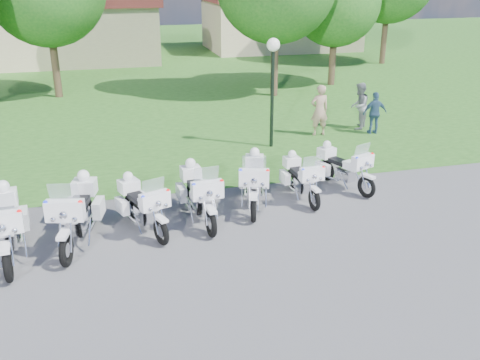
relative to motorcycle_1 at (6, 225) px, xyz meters
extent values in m
plane|color=#5D5D62|center=(5.19, -0.48, -0.74)|extent=(100.00, 100.00, 0.00)
cube|color=#2C601E|center=(5.19, 26.52, -0.74)|extent=(100.00, 48.00, 0.01)
torus|color=black|center=(0.12, -1.09, -0.37)|extent=(0.22, 0.75, 0.74)
torus|color=black|center=(-0.08, 0.78, -0.37)|extent=(0.22, 0.75, 0.74)
cube|color=white|center=(0.12, -1.11, 0.02)|extent=(0.25, 0.51, 0.08)
cube|color=white|center=(0.09, -0.84, 0.43)|extent=(0.82, 0.35, 0.44)
sphere|color=red|center=(0.45, -0.87, 0.64)|extent=(0.10, 0.10, 0.10)
cube|color=silver|center=(0.01, -0.13, -0.24)|extent=(0.44, 0.66, 0.38)
cube|color=white|center=(0.04, -0.40, 0.15)|extent=(0.41, 0.61, 0.24)
cube|color=black|center=(-0.02, 0.20, 0.13)|extent=(0.45, 0.72, 0.13)
cube|color=white|center=(0.26, 0.65, -0.18)|extent=(0.26, 0.59, 0.40)
cube|color=white|center=(-0.09, 0.82, 0.28)|extent=(0.58, 0.50, 0.35)
sphere|color=white|center=(-0.09, 0.82, 0.57)|extent=(0.29, 0.29, 0.29)
torus|color=black|center=(1.22, -0.76, -0.38)|extent=(0.30, 0.75, 0.74)
torus|color=black|center=(1.63, 1.06, -0.38)|extent=(0.30, 0.75, 0.74)
cube|color=white|center=(1.21, -0.79, 0.01)|extent=(0.30, 0.52, 0.08)
cube|color=white|center=(1.27, -0.52, 0.41)|extent=(0.83, 0.43, 0.44)
cube|color=silver|center=(1.29, -0.45, 0.80)|extent=(0.63, 0.27, 0.41)
sphere|color=red|center=(1.60, -0.66, 0.62)|extent=(0.10, 0.10, 0.10)
sphere|color=#1426E5|center=(0.91, -0.50, 0.62)|extent=(0.10, 0.10, 0.10)
cube|color=silver|center=(1.43, 0.17, -0.25)|extent=(0.50, 0.68, 0.37)
cube|color=white|center=(1.37, -0.09, 0.14)|extent=(0.47, 0.63, 0.24)
cube|color=black|center=(1.50, 0.49, 0.12)|extent=(0.52, 0.75, 0.13)
cube|color=white|center=(1.92, 0.82, -0.19)|extent=(0.32, 0.60, 0.40)
cube|color=white|center=(1.27, 0.97, -0.19)|extent=(0.32, 0.60, 0.40)
cube|color=white|center=(1.64, 1.09, 0.27)|extent=(0.61, 0.55, 0.35)
sphere|color=white|center=(1.64, 1.09, 0.56)|extent=(0.29, 0.29, 0.29)
torus|color=black|center=(3.24, -0.34, -0.42)|extent=(0.34, 0.64, 0.64)
torus|color=black|center=(2.68, 1.18, -0.42)|extent=(0.34, 0.64, 0.64)
cube|color=white|center=(3.25, -0.36, -0.09)|extent=(0.31, 0.45, 0.07)
cube|color=white|center=(3.17, -0.13, 0.26)|extent=(0.72, 0.45, 0.38)
cube|color=silver|center=(3.15, -0.08, 0.60)|extent=(0.54, 0.29, 0.36)
sphere|color=red|center=(3.47, -0.08, 0.45)|extent=(0.09, 0.09, 0.09)
sphere|color=#1426E5|center=(2.90, -0.29, 0.45)|extent=(0.09, 0.09, 0.09)
cube|color=silver|center=(2.95, 0.44, -0.31)|extent=(0.49, 0.61, 0.32)
cube|color=white|center=(3.03, 0.22, 0.02)|extent=(0.46, 0.57, 0.21)
cube|color=black|center=(2.86, 0.71, 0.01)|extent=(0.51, 0.67, 0.11)
cube|color=white|center=(3.00, 1.15, -0.26)|extent=(0.33, 0.53, 0.34)
cube|color=white|center=(2.46, 0.95, -0.26)|extent=(0.33, 0.53, 0.34)
cube|color=white|center=(2.67, 1.21, 0.14)|extent=(0.56, 0.52, 0.31)
sphere|color=white|center=(2.67, 1.21, 0.39)|extent=(0.25, 0.25, 0.25)
torus|color=black|center=(4.40, -0.25, -0.40)|extent=(0.19, 0.70, 0.69)
torus|color=black|center=(4.26, 1.50, -0.40)|extent=(0.19, 0.70, 0.69)
cube|color=white|center=(4.41, -0.27, -0.04)|extent=(0.22, 0.47, 0.07)
cube|color=white|center=(4.39, -0.01, 0.34)|extent=(0.76, 0.31, 0.41)
cube|color=silver|center=(4.38, 0.05, 0.70)|extent=(0.58, 0.17, 0.39)
sphere|color=red|center=(4.72, -0.04, 0.54)|extent=(0.09, 0.09, 0.09)
sphere|color=#1426E5|center=(4.06, -0.10, 0.54)|extent=(0.09, 0.09, 0.09)
cube|color=silver|center=(4.33, 0.65, -0.28)|extent=(0.39, 0.60, 0.35)
cube|color=white|center=(4.35, 0.40, 0.08)|extent=(0.37, 0.56, 0.23)
cube|color=black|center=(4.31, 0.95, 0.06)|extent=(0.40, 0.66, 0.12)
cube|color=white|center=(4.58, 1.37, -0.23)|extent=(0.23, 0.55, 0.37)
cube|color=white|center=(3.97, 1.32, -0.23)|extent=(0.23, 0.55, 0.37)
cube|color=white|center=(4.26, 1.53, 0.21)|extent=(0.52, 0.45, 0.33)
sphere|color=white|center=(4.26, 1.53, 0.47)|extent=(0.27, 0.27, 0.27)
torus|color=black|center=(5.58, 0.27, -0.40)|extent=(0.33, 0.70, 0.69)
torus|color=black|center=(6.09, 1.93, -0.40)|extent=(0.33, 0.70, 0.69)
cube|color=white|center=(5.58, 0.25, -0.04)|extent=(0.31, 0.48, 0.07)
cube|color=white|center=(5.65, 0.49, 0.34)|extent=(0.78, 0.45, 0.41)
cube|color=silver|center=(5.67, 0.55, 0.69)|extent=(0.58, 0.28, 0.39)
sphere|color=red|center=(5.95, 0.34, 0.53)|extent=(0.09, 0.09, 0.09)
sphere|color=#1426E5|center=(5.32, 0.53, 0.53)|extent=(0.09, 0.09, 0.09)
cube|color=silver|center=(5.84, 1.12, -0.28)|extent=(0.50, 0.65, 0.35)
cube|color=white|center=(5.77, 0.88, 0.08)|extent=(0.47, 0.60, 0.23)
cube|color=black|center=(5.93, 1.41, 0.06)|extent=(0.52, 0.71, 0.12)
cube|color=white|center=(6.34, 1.70, -0.23)|extent=(0.33, 0.56, 0.37)
cube|color=white|center=(5.75, 1.88, -0.23)|extent=(0.33, 0.56, 0.37)
cube|color=white|center=(6.09, 1.96, 0.20)|extent=(0.59, 0.53, 0.33)
sphere|color=white|center=(6.09, 1.96, 0.47)|extent=(0.27, 0.27, 0.27)
torus|color=black|center=(7.28, 0.50, -0.45)|extent=(0.15, 0.60, 0.59)
torus|color=black|center=(7.20, 2.00, -0.45)|extent=(0.15, 0.60, 0.59)
cube|color=white|center=(7.28, 0.48, -0.14)|extent=(0.18, 0.40, 0.06)
cube|color=white|center=(7.27, 0.70, 0.19)|extent=(0.65, 0.25, 0.35)
cube|color=silver|center=(7.27, 0.76, 0.50)|extent=(0.50, 0.13, 0.33)
sphere|color=red|center=(7.55, 0.67, 0.35)|extent=(0.08, 0.08, 0.08)
sphere|color=#1426E5|center=(6.99, 0.64, 0.35)|extent=(0.08, 0.08, 0.08)
cube|color=silver|center=(7.24, 1.27, -0.34)|extent=(0.33, 0.51, 0.30)
cube|color=white|center=(7.25, 1.06, -0.03)|extent=(0.31, 0.47, 0.19)
cube|color=black|center=(7.22, 1.53, -0.05)|extent=(0.33, 0.56, 0.11)
cube|color=white|center=(7.47, 1.88, -0.30)|extent=(0.18, 0.47, 0.32)
cube|color=white|center=(6.94, 1.85, -0.30)|extent=(0.18, 0.47, 0.32)
cube|color=white|center=(7.20, 2.03, 0.07)|extent=(0.44, 0.37, 0.28)
sphere|color=white|center=(7.20, 2.03, 0.30)|extent=(0.23, 0.23, 0.23)
torus|color=black|center=(8.97, 0.92, -0.43)|extent=(0.33, 0.62, 0.62)
torus|color=black|center=(8.42, 2.40, -0.43)|extent=(0.33, 0.62, 0.62)
cube|color=white|center=(8.97, 0.90, -0.11)|extent=(0.30, 0.44, 0.06)
cube|color=white|center=(8.89, 1.12, 0.23)|extent=(0.70, 0.44, 0.37)
cube|color=silver|center=(8.87, 1.17, 0.56)|extent=(0.53, 0.28, 0.35)
sphere|color=red|center=(9.19, 1.17, 0.41)|extent=(0.08, 0.08, 0.08)
sphere|color=#1426E5|center=(8.64, 0.97, 0.41)|extent=(0.08, 0.08, 0.08)
cube|color=silver|center=(8.69, 1.68, -0.32)|extent=(0.47, 0.60, 0.31)
cube|color=white|center=(8.77, 1.47, 0.00)|extent=(0.44, 0.55, 0.20)
cube|color=black|center=(8.59, 1.94, -0.02)|extent=(0.49, 0.65, 0.11)
cube|color=white|center=(8.73, 2.36, -0.28)|extent=(0.32, 0.51, 0.33)
cube|color=white|center=(8.21, 2.17, -0.28)|extent=(0.32, 0.51, 0.33)
cube|color=white|center=(8.41, 2.42, 0.11)|extent=(0.54, 0.50, 0.30)
sphere|color=white|center=(8.41, 2.42, 0.35)|extent=(0.24, 0.24, 0.24)
cylinder|color=black|center=(7.85, 5.88, 0.94)|extent=(0.12, 0.12, 3.35)
sphere|color=white|center=(7.85, 5.88, 2.77)|extent=(0.44, 0.44, 0.44)
cylinder|color=#38281C|center=(0.25, 16.01, 1.13)|extent=(0.36, 0.36, 3.73)
cylinder|color=#38281C|center=(10.50, 13.65, 1.20)|extent=(0.36, 0.36, 3.89)
cylinder|color=#38281C|center=(14.32, 15.38, 0.83)|extent=(0.36, 0.36, 3.13)
sphere|color=#175419|center=(14.32, 15.38, 3.53)|extent=(4.56, 4.56, 4.56)
cylinder|color=#38281C|center=(20.42, 20.98, 1.25)|extent=(0.36, 0.36, 3.98)
cube|color=tan|center=(-0.81, 27.52, 1.06)|extent=(14.00, 8.00, 3.60)
cube|color=maroon|center=(-0.81, 27.52, 3.11)|extent=(14.56, 8.32, 0.50)
cube|color=tan|center=(16.19, 29.52, 1.06)|extent=(11.00, 7.00, 3.60)
imported|color=tan|center=(9.99, 6.75, 0.21)|extent=(0.69, 0.45, 1.89)
imported|color=slate|center=(11.81, 7.16, 0.16)|extent=(1.08, 1.11, 1.79)
imported|color=#2F4E71|center=(12.08, 6.40, 0.05)|extent=(0.95, 0.45, 1.58)
camera|label=1|loc=(2.22, -11.18, 5.07)|focal=40.00mm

